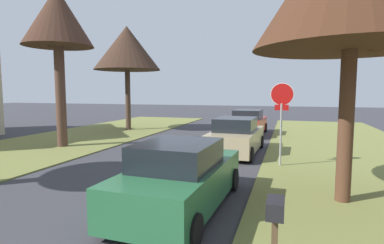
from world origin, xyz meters
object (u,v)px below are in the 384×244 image
object	(u,v)px
stop_sign_far	(282,106)
curbside_mailbox	(275,219)
street_tree_left_far	(127,49)
parked_sedan_tan	(236,137)
parked_sedan_green	(181,177)
street_tree_left_mid_b	(57,20)
parked_sedan_red	(248,123)

from	to	relation	value
stop_sign_far	curbside_mailbox	size ratio (longest dim) A/B	2.33
stop_sign_far	street_tree_left_far	xyz separation A→B (m)	(-10.43, 7.81, 3.45)
parked_sedan_tan	street_tree_left_far	bearing A→B (deg)	145.68
street_tree_left_far	parked_sedan_tan	bearing A→B (deg)	-34.32
street_tree_left_far	parked_sedan_green	world-z (taller)	street_tree_left_far
stop_sign_far	parked_sedan_tan	size ratio (longest dim) A/B	0.66
street_tree_left_mid_b	parked_sedan_red	distance (m)	12.07
street_tree_left_far	curbside_mailbox	distance (m)	19.04
stop_sign_far	curbside_mailbox	world-z (taller)	stop_sign_far
parked_sedan_green	parked_sedan_tan	size ratio (longest dim) A/B	1.00
street_tree_left_far	curbside_mailbox	size ratio (longest dim) A/B	5.59
parked_sedan_red	curbside_mailbox	bearing A→B (deg)	-81.76
parked_sedan_green	curbside_mailbox	xyz separation A→B (m)	(2.20, -2.58, 0.33)
stop_sign_far	parked_sedan_tan	xyz separation A→B (m)	(-1.91, 2.00, -1.46)
parked_sedan_green	street_tree_left_mid_b	bearing A→B (deg)	144.77
stop_sign_far	parked_sedan_green	distance (m)	5.44
stop_sign_far	curbside_mailbox	bearing A→B (deg)	-89.23
parked_sedan_red	street_tree_left_mid_b	bearing A→B (deg)	-138.40
stop_sign_far	parked_sedan_tan	world-z (taller)	stop_sign_far
street_tree_left_mid_b	parked_sedan_green	size ratio (longest dim) A/B	1.68
street_tree_left_far	stop_sign_far	bearing A→B (deg)	-36.83
stop_sign_far	parked_sedan_green	bearing A→B (deg)	-113.61
parked_sedan_red	parked_sedan_green	bearing A→B (deg)	-89.78
parked_sedan_tan	curbside_mailbox	xyz separation A→B (m)	(2.01, -9.38, 0.33)
stop_sign_far	parked_sedan_red	size ratio (longest dim) A/B	0.66
street_tree_left_mid_b	parked_sedan_green	distance (m)	11.31
street_tree_left_far	parked_sedan_green	distance (m)	15.89
parked_sedan_green	curbside_mailbox	bearing A→B (deg)	-49.56
stop_sign_far	curbside_mailbox	xyz separation A→B (m)	(0.10, -7.38, -1.13)
stop_sign_far	parked_sedan_green	size ratio (longest dim) A/B	0.66
street_tree_left_far	curbside_mailbox	xyz separation A→B (m)	(10.53, -15.19, -4.58)
parked_sedan_tan	curbside_mailbox	bearing A→B (deg)	-77.89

